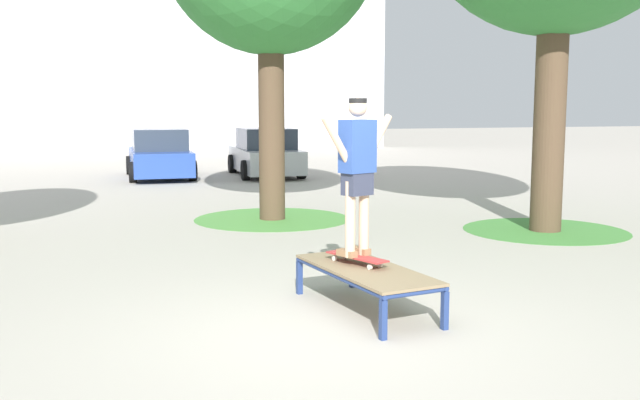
{
  "coord_description": "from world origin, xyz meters",
  "views": [
    {
      "loc": [
        -2.21,
        -6.18,
        2.14
      ],
      "look_at": [
        0.64,
        2.13,
        1.0
      ],
      "focal_mm": 39.95,
      "sensor_mm": 36.0,
      "label": 1
    }
  ],
  "objects_px": {
    "car_blue": "(160,155)",
    "car_silver": "(265,154)",
    "skate_box": "(366,272)",
    "skateboard": "(357,257)",
    "skater": "(357,166)"
  },
  "relations": [
    {
      "from": "skateboard",
      "to": "skater",
      "type": "distance_m",
      "value": 0.99
    },
    {
      "from": "skate_box",
      "to": "car_blue",
      "type": "height_order",
      "value": "car_blue"
    },
    {
      "from": "skate_box",
      "to": "car_blue",
      "type": "bearing_deg",
      "value": 91.63
    },
    {
      "from": "car_silver",
      "to": "car_blue",
      "type": "bearing_deg",
      "value": 172.78
    },
    {
      "from": "skate_box",
      "to": "skateboard",
      "type": "bearing_deg",
      "value": 97.63
    },
    {
      "from": "skate_box",
      "to": "skater",
      "type": "height_order",
      "value": "skater"
    },
    {
      "from": "skate_box",
      "to": "skater",
      "type": "bearing_deg",
      "value": 97.74
    },
    {
      "from": "skater",
      "to": "car_silver",
      "type": "distance_m",
      "value": 15.08
    },
    {
      "from": "car_blue",
      "to": "car_silver",
      "type": "bearing_deg",
      "value": -7.22
    },
    {
      "from": "skateboard",
      "to": "car_blue",
      "type": "xyz_separation_m",
      "value": [
        -0.41,
        15.2,
        0.15
      ]
    },
    {
      "from": "skate_box",
      "to": "car_silver",
      "type": "distance_m",
      "value": 15.25
    },
    {
      "from": "skate_box",
      "to": "skateboard",
      "type": "xyz_separation_m",
      "value": [
        -0.03,
        0.2,
        0.12
      ]
    },
    {
      "from": "skate_box",
      "to": "car_blue",
      "type": "distance_m",
      "value": 15.41
    },
    {
      "from": "skateboard",
      "to": "car_silver",
      "type": "relative_size",
      "value": 0.19
    },
    {
      "from": "skate_box",
      "to": "skater",
      "type": "relative_size",
      "value": 1.17
    }
  ]
}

